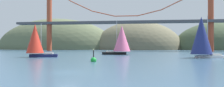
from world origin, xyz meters
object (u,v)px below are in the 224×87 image
sailboat_pink_spinnaker (121,39)px  sailboat_scarlet_sail (36,40)px  channel_buoy (93,60)px  sailboat_navy_sail (202,36)px

sailboat_pink_spinnaker → sailboat_scarlet_sail: (-20.47, -18.90, -0.60)m
sailboat_scarlet_sail → channel_buoy: bearing=-36.8°
sailboat_navy_sail → sailboat_scarlet_sail: sailboat_navy_sail is taller
sailboat_navy_sail → sailboat_scarlet_sail: 41.70m
sailboat_scarlet_sail → sailboat_pink_spinnaker: bearing=42.7°
sailboat_pink_spinnaker → sailboat_navy_sail: (21.17, -16.71, 0.22)m
sailboat_navy_sail → sailboat_pink_spinnaker: bearing=141.7°
sailboat_scarlet_sail → channel_buoy: size_ratio=3.32×
sailboat_navy_sail → channel_buoy: (-23.43, -15.83, -4.92)m
sailboat_scarlet_sail → channel_buoy: (18.21, -13.64, -4.09)m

